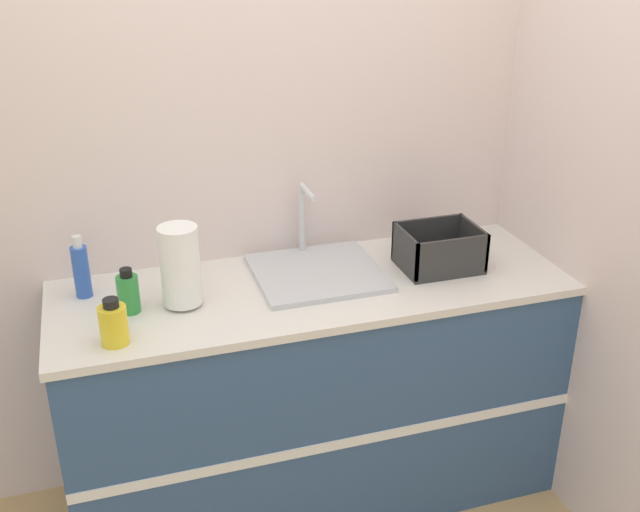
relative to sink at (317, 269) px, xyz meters
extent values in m
cube|color=silver|center=(-0.03, 0.27, 0.35)|extent=(4.23, 0.06, 2.60)
cube|color=silver|center=(0.91, -0.07, 0.35)|extent=(0.06, 2.62, 2.60)
cube|color=#33517A|center=(-0.03, -0.07, -0.50)|extent=(1.83, 0.62, 0.90)
cube|color=white|center=(-0.03, -0.38, -0.50)|extent=(1.83, 0.01, 0.04)
cube|color=silver|center=(-0.03, -0.07, -0.03)|extent=(1.86, 0.64, 0.03)
cube|color=silver|center=(0.00, -0.01, -0.01)|extent=(0.46, 0.44, 0.02)
cylinder|color=silver|center=(0.00, 0.19, 0.13)|extent=(0.02, 0.02, 0.26)
cylinder|color=silver|center=(0.00, 0.11, 0.26)|extent=(0.02, 0.16, 0.02)
cylinder|color=#4C4C51|center=(-0.50, -0.09, -0.01)|extent=(0.10, 0.10, 0.01)
cylinder|color=white|center=(-0.50, -0.09, 0.13)|extent=(0.13, 0.13, 0.27)
cube|color=#2D2D2D|center=(0.45, -0.08, -0.01)|extent=(0.29, 0.23, 0.01)
cube|color=#2D2D2D|center=(0.45, -0.19, 0.07)|extent=(0.29, 0.01, 0.15)
cube|color=#2D2D2D|center=(0.45, 0.03, 0.07)|extent=(0.29, 0.01, 0.15)
cube|color=#2D2D2D|center=(0.31, -0.08, 0.07)|extent=(0.01, 0.23, 0.15)
cube|color=#2D2D2D|center=(0.59, -0.08, 0.07)|extent=(0.01, 0.23, 0.15)
cylinder|color=#2D56B7|center=(-0.82, 0.08, 0.07)|extent=(0.06, 0.06, 0.18)
cylinder|color=silver|center=(-0.82, 0.08, 0.18)|extent=(0.03, 0.03, 0.04)
cylinder|color=yellow|center=(-0.74, -0.28, 0.04)|extent=(0.09, 0.09, 0.13)
cylinder|color=black|center=(-0.74, -0.28, 0.12)|extent=(0.05, 0.05, 0.03)
cylinder|color=#2D8C3D|center=(-0.68, -0.08, 0.04)|extent=(0.07, 0.07, 0.13)
cylinder|color=black|center=(-0.68, -0.08, 0.12)|extent=(0.04, 0.04, 0.03)
camera|label=1|loc=(-0.73, -2.36, 1.18)|focal=42.00mm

